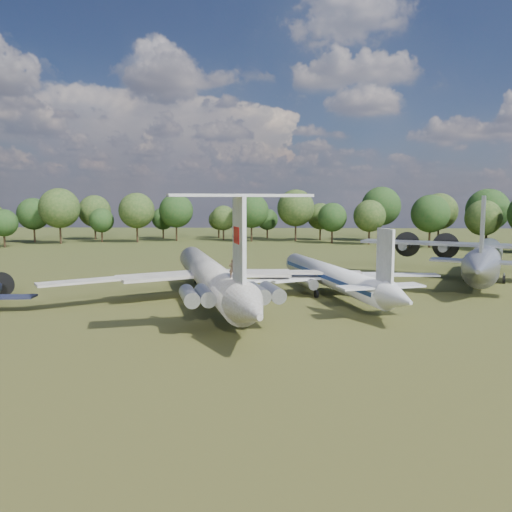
# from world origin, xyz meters

# --- Properties ---
(ground) EXTENTS (300.00, 300.00, 0.00)m
(ground) POSITION_xyz_m (0.00, 0.00, 0.00)
(ground) COLOR #244115
(ground) RESTS_ON ground
(il62_airliner) EXTENTS (49.08, 56.60, 4.72)m
(il62_airliner) POSITION_xyz_m (5.07, -2.66, 2.36)
(il62_airliner) COLOR beige
(il62_airliner) RESTS_ON ground
(tu104_jet) EXTENTS (37.76, 44.07, 3.76)m
(tu104_jet) POSITION_xyz_m (19.36, 1.32, 1.88)
(tu104_jet) COLOR silver
(tu104_jet) RESTS_ON ground
(an12_transport) EXTENTS (49.11, 51.19, 5.25)m
(an12_transport) POSITION_xyz_m (42.57, 13.17, 2.63)
(an12_transport) COLOR gray
(an12_transport) RESTS_ON ground
(person_on_il62) EXTENTS (0.71, 0.59, 1.68)m
(person_on_il62) POSITION_xyz_m (8.80, -15.34, 5.56)
(person_on_il62) COLOR #896346
(person_on_il62) RESTS_ON il62_airliner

